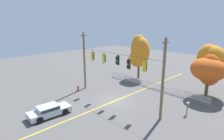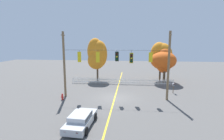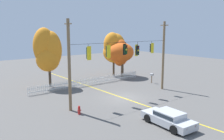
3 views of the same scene
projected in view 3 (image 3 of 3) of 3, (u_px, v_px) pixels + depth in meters
The scene contains 15 objects.
ground at pixel (123, 98), 25.08m from camera, with size 80.00×80.00×0.00m, color #565451.
lane_centerline_stripe at pixel (123, 98), 25.08m from camera, with size 0.16×36.00×0.01m, color gold.
signal_support_span at pixel (124, 59), 24.38m from camera, with size 12.77×1.10×8.07m.
traffic_signal_eastbound_side at pixel (88, 53), 21.60m from camera, with size 0.43×0.38×1.46m.
traffic_signal_northbound_secondary at pixel (108, 52), 22.97m from camera, with size 0.43×0.38×1.46m.
traffic_signal_southbound_primary at pixel (125, 49), 24.36m from camera, with size 0.43×0.38×1.33m.
traffic_signal_northbound_primary at pixel (137, 50), 25.44m from camera, with size 0.43×0.38×1.54m.
traffic_signal_westbound_side at pixel (152, 48), 26.75m from camera, with size 0.43×0.38×1.36m.
white_picket_fence at pixel (90, 81), 30.71m from camera, with size 16.29×0.06×1.00m.
autumn_maple_near_fence at pixel (48, 51), 29.36m from camera, with size 3.52×2.84×7.38m.
autumn_maple_mid at pixel (115, 49), 36.64m from camera, with size 3.93×3.78×6.70m.
autumn_oak_far_east at pixel (120, 53), 35.93m from camera, with size 4.22×3.88×5.67m.
parked_car at pixel (168, 118), 17.83m from camera, with size 2.07×4.34×1.15m.
fire_hydrant at pixel (79, 110), 20.23m from camera, with size 0.38×0.22×0.76m.
roadside_mailbox at pixel (152, 75), 31.82m from camera, with size 0.25×0.44×1.34m.
Camera 3 is at (-15.95, -18.25, 7.19)m, focal length 38.12 mm.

